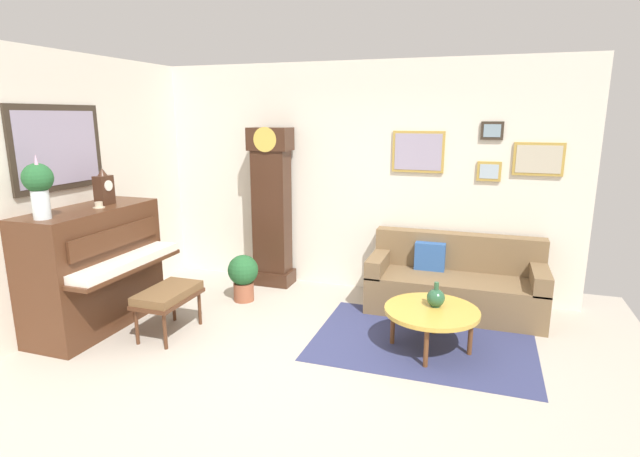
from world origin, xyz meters
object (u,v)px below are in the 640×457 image
(green_jug, at_px, (436,298))
(mantel_clock, at_px, (104,188))
(grandfather_clock, at_px, (272,212))
(potted_plant, at_px, (243,275))
(coffee_table, at_px, (432,312))
(teacup, at_px, (99,205))
(flower_vase, at_px, (38,184))
(piano, at_px, (95,268))
(piano_bench, at_px, (168,296))
(couch, at_px, (454,283))

(green_jug, bearing_deg, mantel_clock, -173.26)
(grandfather_clock, height_order, potted_plant, grandfather_clock)
(coffee_table, bearing_deg, mantel_clock, -174.50)
(grandfather_clock, bearing_deg, teacup, -122.33)
(mantel_clock, relative_size, flower_vase, 0.66)
(mantel_clock, height_order, potted_plant, mantel_clock)
(coffee_table, xyz_separation_m, green_jug, (0.02, 0.08, 0.12))
(piano, height_order, teacup, teacup)
(green_jug, bearing_deg, teacup, -170.10)
(coffee_table, bearing_deg, piano_bench, -168.93)
(grandfather_clock, xyz_separation_m, teacup, (-1.11, -1.75, 0.32))
(flower_vase, relative_size, teacup, 5.00)
(coffee_table, bearing_deg, piano, -170.61)
(piano, distance_m, couch, 3.88)
(grandfather_clock, height_order, mantel_clock, grandfather_clock)
(grandfather_clock, bearing_deg, flower_vase, -116.74)
(coffee_table, distance_m, teacup, 3.44)
(coffee_table, bearing_deg, grandfather_clock, 150.04)
(couch, height_order, potted_plant, couch)
(piano, distance_m, teacup, 0.65)
(coffee_table, height_order, green_jug, green_jug)
(couch, bearing_deg, teacup, -155.27)
(piano_bench, xyz_separation_m, couch, (2.68, 1.57, -0.09))
(piano, relative_size, potted_plant, 2.57)
(piano, height_order, green_jug, piano)
(mantel_clock, bearing_deg, teacup, -66.59)
(grandfather_clock, relative_size, couch, 1.07)
(mantel_clock, bearing_deg, flower_vase, -90.04)
(grandfather_clock, height_order, coffee_table, grandfather_clock)
(piano_bench, bearing_deg, grandfather_clock, 78.17)
(piano_bench, height_order, potted_plant, potted_plant)
(flower_vase, distance_m, green_jug, 3.74)
(grandfather_clock, relative_size, potted_plant, 3.62)
(coffee_table, bearing_deg, couch, 82.41)
(green_jug, bearing_deg, grandfather_clock, 151.84)
(coffee_table, height_order, mantel_clock, mantel_clock)
(green_jug, bearing_deg, piano_bench, -167.40)
(piano, relative_size, grandfather_clock, 0.71)
(flower_vase, bearing_deg, piano_bench, 36.49)
(potted_plant, bearing_deg, coffee_table, -14.24)
(teacup, distance_m, potted_plant, 1.77)
(teacup, height_order, green_jug, teacup)
(teacup, bearing_deg, piano, -145.27)
(flower_vase, bearing_deg, teacup, 82.69)
(piano, xyz_separation_m, flower_vase, (0.00, -0.55, 0.94))
(piano, relative_size, teacup, 12.41)
(mantel_clock, bearing_deg, piano, -90.73)
(piano, relative_size, coffee_table, 1.64)
(coffee_table, distance_m, mantel_clock, 3.53)
(grandfather_clock, height_order, flower_vase, grandfather_clock)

